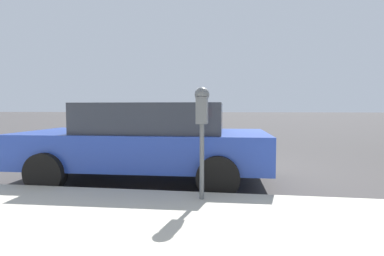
# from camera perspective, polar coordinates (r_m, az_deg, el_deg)

# --- Properties ---
(ground_plane) EXTENTS (220.00, 220.00, 0.00)m
(ground_plane) POSITION_cam_1_polar(r_m,az_deg,el_deg) (6.51, 0.89, -8.03)
(ground_plane) COLOR #3D3A3A
(parking_meter) EXTENTS (0.21, 0.19, 1.45)m
(parking_meter) POSITION_cam_1_polar(r_m,az_deg,el_deg) (3.83, 1.91, 2.66)
(parking_meter) COLOR #4C5156
(parking_meter) RESTS_ON sidewalk
(car_blue) EXTENTS (2.23, 4.40, 1.42)m
(car_blue) POSITION_cam_1_polar(r_m,az_deg,el_deg) (5.50, -8.41, -2.26)
(car_blue) COLOR navy
(car_blue) RESTS_ON ground_plane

